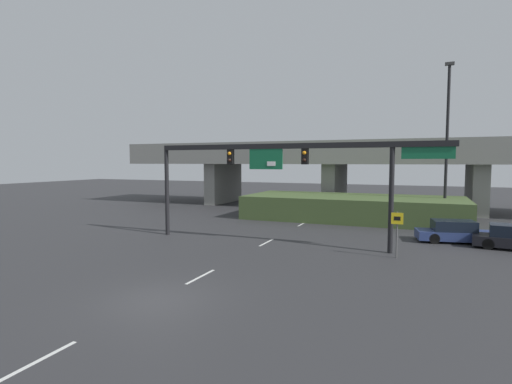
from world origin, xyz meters
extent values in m
plane|color=#2D2D30|center=(0.00, 0.00, 0.00)|extent=(160.00, 160.00, 0.00)
cube|color=silver|center=(0.00, -5.03, 0.00)|extent=(0.14, 2.40, 0.01)
cube|color=silver|center=(0.00, 3.11, 0.00)|extent=(0.14, 2.40, 0.01)
cube|color=silver|center=(0.00, 11.26, 0.00)|extent=(0.14, 2.40, 0.01)
cube|color=silver|center=(0.00, 19.40, 0.00)|extent=(0.14, 2.40, 0.01)
cube|color=silver|center=(0.00, 27.54, 0.00)|extent=(0.14, 2.40, 0.01)
cube|color=silver|center=(0.00, 35.68, 0.00)|extent=(0.14, 2.40, 0.01)
cylinder|color=black|center=(-7.41, 11.20, 3.10)|extent=(0.28, 0.28, 6.20)
cylinder|color=black|center=(7.41, 11.20, 3.10)|extent=(0.28, 0.28, 6.20)
cube|color=black|center=(1.63, 11.20, 6.04)|extent=(18.08, 0.32, 0.32)
cube|color=black|center=(-2.47, 11.20, 5.40)|extent=(0.40, 0.28, 0.95)
sphere|color=orange|center=(-2.47, 11.03, 5.62)|extent=(0.22, 0.22, 0.22)
sphere|color=black|center=(-2.47, 11.03, 5.19)|extent=(0.22, 0.22, 0.22)
cube|color=black|center=(2.47, 11.20, 5.40)|extent=(0.40, 0.28, 0.95)
sphere|color=orange|center=(2.47, 11.03, 5.62)|extent=(0.22, 0.22, 0.22)
sphere|color=black|center=(2.47, 11.03, 5.19)|extent=(0.22, 0.22, 0.22)
cube|color=#115B38|center=(0.00, 11.10, 5.25)|extent=(2.17, 0.08, 1.25)
cube|color=white|center=(0.38, 11.05, 4.97)|extent=(0.54, 0.03, 0.28)
cube|color=#115B38|center=(9.20, 11.14, 5.56)|extent=(2.66, 0.07, 0.64)
cylinder|color=#4C4C4C|center=(7.81, 10.07, 1.24)|extent=(0.08, 0.08, 2.47)
cube|color=yellow|center=(7.81, 10.02, 2.12)|extent=(0.60, 0.03, 0.60)
cube|color=black|center=(7.81, 10.01, 2.12)|extent=(0.33, 0.01, 0.21)
cylinder|color=black|center=(10.79, 24.84, 6.48)|extent=(0.24, 0.24, 12.96)
cube|color=#333333|center=(10.79, 24.84, 13.08)|extent=(0.70, 0.36, 0.24)
cube|color=gray|center=(0.00, 32.59, 5.60)|extent=(49.26, 9.39, 1.51)
cube|color=gray|center=(0.00, 28.10, 6.81)|extent=(49.26, 0.40, 0.90)
cube|color=gray|center=(-13.96, 32.59, 2.42)|extent=(1.40, 7.51, 4.85)
cube|color=gray|center=(0.00, 32.59, 2.42)|extent=(1.40, 7.51, 4.85)
cube|color=gray|center=(13.96, 32.59, 2.42)|extent=(1.40, 7.51, 4.85)
cube|color=#42562D|center=(3.34, 23.76, 1.02)|extent=(18.58, 7.84, 2.05)
cube|color=navy|center=(11.08, 15.98, 0.44)|extent=(5.00, 2.66, 0.56)
cube|color=black|center=(10.89, 15.95, 1.05)|extent=(2.73, 2.06, 0.66)
cylinder|color=black|center=(12.38, 17.04, 0.32)|extent=(0.67, 0.33, 0.64)
cylinder|color=black|center=(12.67, 15.46, 0.32)|extent=(0.67, 0.33, 0.64)
cylinder|color=black|center=(9.48, 16.51, 0.32)|extent=(0.67, 0.33, 0.64)
cylinder|color=black|center=(9.77, 14.93, 0.32)|extent=(0.67, 0.33, 0.64)
cube|color=black|center=(13.87, 14.95, 1.08)|extent=(2.42, 1.84, 0.69)
cylinder|color=black|center=(12.80, 15.86, 0.32)|extent=(0.66, 0.29, 0.64)
cylinder|color=black|center=(12.62, 14.32, 0.32)|extent=(0.66, 0.29, 0.64)
camera|label=1|loc=(8.92, -11.95, 5.08)|focal=28.00mm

